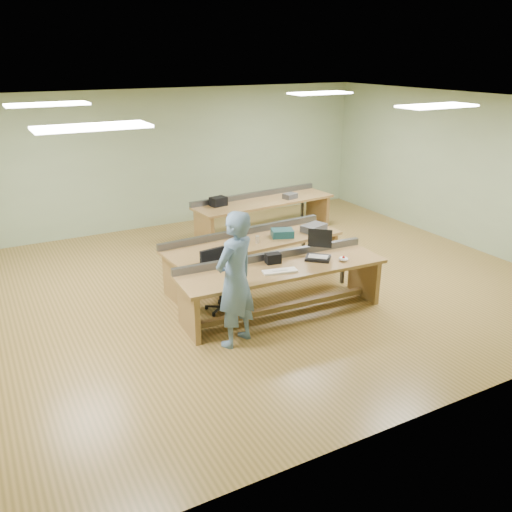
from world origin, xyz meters
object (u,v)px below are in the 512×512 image
(workbench_mid, at_px, (253,250))
(person, at_px, (235,280))
(drinks_can, at_px, (257,239))
(workbench_front, at_px, (282,278))
(parts_bin_grey, at_px, (314,228))
(task_chair, at_px, (219,288))
(workbench_back, at_px, (263,209))
(mug, at_px, (243,238))
(camera_bag, at_px, (273,258))
(laptop_base, at_px, (318,258))
(parts_bin_teal, at_px, (282,233))

(workbench_mid, xyz_separation_m, person, (-1.20, -1.76, 0.37))
(drinks_can, bearing_deg, workbench_front, -99.43)
(parts_bin_grey, xyz_separation_m, drinks_can, (-1.18, -0.09, 0.00))
(task_chair, bearing_deg, workbench_back, 42.44)
(task_chair, relative_size, parts_bin_grey, 2.15)
(parts_bin_grey, bearing_deg, workbench_mid, 176.24)
(parts_bin_grey, bearing_deg, workbench_front, -139.11)
(parts_bin_grey, relative_size, mug, 3.64)
(parts_bin_grey, bearing_deg, camera_bag, -144.63)
(workbench_back, relative_size, parts_bin_grey, 7.30)
(workbench_front, distance_m, workbench_mid, 1.27)
(workbench_mid, height_order, parts_bin_grey, parts_bin_grey)
(laptop_base, distance_m, parts_bin_teal, 1.18)
(camera_bag, xyz_separation_m, mug, (0.08, 1.14, -0.03))
(parts_bin_teal, bearing_deg, workbench_front, -121.24)
(person, relative_size, mug, 15.47)
(workbench_mid, relative_size, mug, 26.52)
(mug, bearing_deg, workbench_front, -91.20)
(drinks_can, bearing_deg, camera_bag, -104.10)
(parts_bin_teal, height_order, mug, parts_bin_teal)
(task_chair, relative_size, parts_bin_teal, 2.57)
(workbench_back, xyz_separation_m, mug, (-1.58, -2.12, 0.23))
(workbench_back, height_order, camera_bag, camera_bag)
(camera_bag, distance_m, parts_bin_grey, 1.73)
(workbench_mid, distance_m, camera_bag, 1.13)
(laptop_base, relative_size, task_chair, 0.39)
(drinks_can, bearing_deg, workbench_back, 58.76)
(task_chair, xyz_separation_m, drinks_can, (0.96, 0.55, 0.47))
(workbench_front, height_order, person, person)
(workbench_front, xyz_separation_m, workbench_mid, (0.19, 1.26, -0.00))
(task_chair, height_order, mug, task_chair)
(person, distance_m, drinks_can, 1.99)
(drinks_can, bearing_deg, parts_bin_teal, 8.89)
(workbench_front, relative_size, person, 1.72)
(person, height_order, drinks_can, person)
(person, bearing_deg, task_chair, -127.37)
(laptop_base, bearing_deg, workbench_mid, 151.81)
(workbench_mid, height_order, camera_bag, camera_bag)
(workbench_mid, height_order, drinks_can, drinks_can)
(camera_bag, bearing_deg, workbench_back, 71.58)
(mug, bearing_deg, person, -119.85)
(parts_bin_teal, bearing_deg, camera_bag, -127.37)
(camera_bag, bearing_deg, person, -136.49)
(person, xyz_separation_m, camera_bag, (0.97, 0.68, -0.11))
(mug, bearing_deg, parts_bin_teal, -11.68)
(mug, xyz_separation_m, drinks_can, (0.15, -0.22, 0.01))
(laptop_base, xyz_separation_m, drinks_can, (-0.46, 1.10, 0.04))
(parts_bin_teal, xyz_separation_m, drinks_can, (-0.53, -0.08, -0.00))
(camera_bag, relative_size, parts_bin_teal, 0.61)
(workbench_front, xyz_separation_m, workbench_back, (1.61, 3.44, -0.00))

